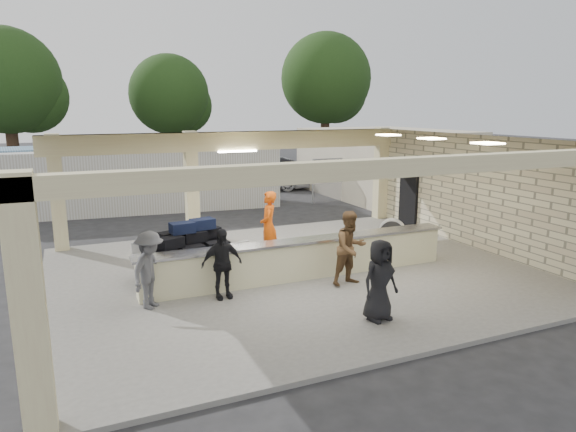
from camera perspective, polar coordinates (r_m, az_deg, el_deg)
name	(u,v)px	position (r m, az deg, el deg)	size (l,w,h in m)	color
ground	(294,275)	(13.44, 0.64, -6.61)	(120.00, 120.00, 0.00)	#232326
pavilion	(291,219)	(13.75, 0.32, -0.35)	(12.01, 10.00, 3.55)	slate
baggage_counter	(302,259)	(12.83, 1.57, -4.78)	(8.20, 0.58, 0.98)	beige
luggage_cart	(189,248)	(12.96, -10.93, -3.49)	(2.74, 2.01, 1.44)	silver
drum_fan	(392,232)	(15.84, 11.47, -1.79)	(0.81, 0.70, 0.90)	silver
baggage_handler	(269,226)	(14.25, -2.17, -1.09)	(0.70, 0.39, 1.93)	#DF4F0B
passenger_a	(351,248)	(12.33, 6.97, -3.56)	(0.88, 0.38, 1.80)	brown
passenger_b	(222,264)	(11.48, -7.37, -5.28)	(0.93, 0.34, 1.59)	black
passenger_c	(150,270)	(11.22, -15.09, -5.82)	(1.08, 0.38, 1.67)	#4C4C51
passenger_d	(380,280)	(10.41, 10.15, -7.02)	(0.81, 0.33, 1.66)	black
car_white_a	(310,176)	(27.98, 2.48, 4.49)	(2.14, 4.51, 1.29)	white
car_white_b	(421,170)	(30.97, 14.54, 4.92)	(1.62, 4.34, 1.37)	white
car_dark	(284,172)	(28.44, -0.46, 4.95)	(1.70, 4.82, 1.61)	black
container_white	(136,180)	(22.51, -16.56, 3.85)	(11.96, 2.39, 2.59)	silver
fence	(421,174)	(26.44, 14.53, 4.58)	(12.06, 0.06, 2.03)	gray
tree_left	(13,85)	(35.87, -28.28, 12.68)	(6.60, 6.30, 9.00)	#382619
tree_mid	(173,98)	(38.52, -12.64, 12.71)	(6.00, 5.60, 8.00)	#382619
tree_right	(328,82)	(41.69, 4.51, 14.59)	(7.20, 7.00, 10.00)	#382619
adjacent_building	(384,162)	(26.30, 10.66, 5.91)	(6.00, 8.00, 3.20)	beige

